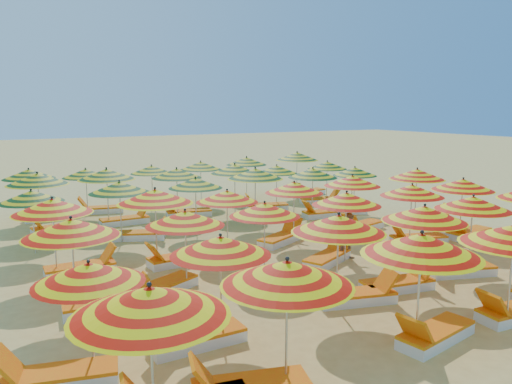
# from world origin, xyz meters

# --- Properties ---
(ground) EXTENTS (120.00, 120.00, 0.00)m
(ground) POSITION_xyz_m (0.00, 0.00, 0.00)
(ground) COLOR #E6C466
(ground) RESTS_ON ground
(umbrella_0) EXTENTS (2.51, 2.51, 2.10)m
(umbrella_0) POSITION_xyz_m (-5.76, -7.10, 1.85)
(umbrella_0) COLOR silver
(umbrella_0) RESTS_ON ground
(umbrella_1) EXTENTS (2.32, 2.32, 2.07)m
(umbrella_1) POSITION_xyz_m (-3.69, -6.96, 1.82)
(umbrella_1) COLOR silver
(umbrella_1) RESTS_ON ground
(umbrella_2) EXTENTS (2.42, 2.42, 2.15)m
(umbrella_2) POSITION_xyz_m (-1.03, -7.01, 1.89)
(umbrella_2) COLOR silver
(umbrella_2) RESTS_ON ground
(umbrella_6) EXTENTS (2.09, 2.09, 1.84)m
(umbrella_6) POSITION_xyz_m (-6.07, -4.95, 1.62)
(umbrella_6) COLOR silver
(umbrella_6) RESTS_ON ground
(umbrella_7) EXTENTS (1.98, 1.98, 1.95)m
(umbrella_7) POSITION_xyz_m (-3.75, -4.84, 1.72)
(umbrella_7) COLOR silver
(umbrella_7) RESTS_ON ground
(umbrella_8) EXTENTS (2.28, 2.28, 2.07)m
(umbrella_8) POSITION_xyz_m (-1.09, -4.88, 1.83)
(umbrella_8) COLOR silver
(umbrella_8) RESTS_ON ground
(umbrella_9) EXTENTS (2.03, 2.03, 2.03)m
(umbrella_9) POSITION_xyz_m (1.34, -4.95, 1.79)
(umbrella_9) COLOR silver
(umbrella_9) RESTS_ON ground
(umbrella_10) EXTENTS (2.47, 2.47, 2.00)m
(umbrella_10) POSITION_xyz_m (3.52, -4.57, 1.76)
(umbrella_10) COLOR silver
(umbrella_10) RESTS_ON ground
(umbrella_12) EXTENTS (2.11, 2.11, 2.05)m
(umbrella_12) POSITION_xyz_m (-5.92, -2.48, 1.81)
(umbrella_12) COLOR silver
(umbrella_12) RESTS_ON ground
(umbrella_13) EXTENTS (2.24, 2.24, 1.92)m
(umbrella_13) POSITION_xyz_m (-3.42, -2.28, 1.69)
(umbrella_13) COLOR silver
(umbrella_13) RESTS_ON ground
(umbrella_14) EXTENTS (2.17, 2.17, 1.89)m
(umbrella_14) POSITION_xyz_m (-1.29, -2.23, 1.67)
(umbrella_14) COLOR silver
(umbrella_14) RESTS_ON ground
(umbrella_15) EXTENTS (1.93, 1.93, 1.98)m
(umbrella_15) POSITION_xyz_m (1.16, -2.41, 1.74)
(umbrella_15) COLOR silver
(umbrella_15) RESTS_ON ground
(umbrella_16) EXTENTS (2.44, 2.44, 1.97)m
(umbrella_16) POSITION_xyz_m (3.78, -2.26, 1.74)
(umbrella_16) COLOR silver
(umbrella_16) RESTS_ON ground
(umbrella_17) EXTENTS (2.29, 2.29, 2.03)m
(umbrella_17) POSITION_xyz_m (5.80, -2.45, 1.79)
(umbrella_17) COLOR silver
(umbrella_17) RESTS_ON ground
(umbrella_18) EXTENTS (2.36, 2.36, 2.05)m
(umbrella_18) POSITION_xyz_m (-5.93, 0.10, 1.80)
(umbrella_18) COLOR silver
(umbrella_18) RESTS_ON ground
(umbrella_19) EXTENTS (2.38, 2.38, 2.13)m
(umbrella_19) POSITION_xyz_m (-3.44, -0.19, 1.87)
(umbrella_19) COLOR silver
(umbrella_19) RESTS_ON ground
(umbrella_20) EXTENTS (2.27, 2.27, 1.89)m
(umbrella_20) POSITION_xyz_m (-1.28, -0.09, 1.67)
(umbrella_20) COLOR silver
(umbrella_20) RESTS_ON ground
(umbrella_21) EXTENTS (2.17, 2.17, 1.93)m
(umbrella_21) POSITION_xyz_m (1.15, 0.10, 1.70)
(umbrella_21) COLOR silver
(umbrella_21) RESTS_ON ground
(umbrella_22) EXTENTS (2.33, 2.33, 2.00)m
(umbrella_22) POSITION_xyz_m (3.43, 0.04, 1.76)
(umbrella_22) COLOR silver
(umbrella_22) RESTS_ON ground
(umbrella_23) EXTENTS (2.38, 2.38, 2.09)m
(umbrella_23) POSITION_xyz_m (6.17, -0.23, 1.84)
(umbrella_23) COLOR silver
(umbrella_23) RESTS_ON ground
(umbrella_24) EXTENTS (2.19, 2.19, 1.90)m
(umbrella_24) POSITION_xyz_m (-6.18, 2.60, 1.68)
(umbrella_24) COLOR silver
(umbrella_24) RESTS_ON ground
(umbrella_25) EXTENTS (2.12, 2.12, 1.99)m
(umbrella_25) POSITION_xyz_m (-3.69, 2.52, 1.75)
(umbrella_25) COLOR silver
(umbrella_25) RESTS_ON ground
(umbrella_26) EXTENTS (2.36, 2.36, 1.92)m
(umbrella_26) POSITION_xyz_m (-1.14, 2.61, 1.69)
(umbrella_26) COLOR silver
(umbrella_26) RESTS_ON ground
(umbrella_27) EXTENTS (2.33, 2.33, 2.12)m
(umbrella_27) POSITION_xyz_m (1.13, 2.56, 1.86)
(umbrella_27) COLOR silver
(umbrella_27) RESTS_ON ground
(umbrella_28) EXTENTS (2.46, 2.46, 1.98)m
(umbrella_28) POSITION_xyz_m (3.55, 2.44, 1.74)
(umbrella_28) COLOR silver
(umbrella_28) RESTS_ON ground
(umbrella_29) EXTENTS (2.27, 2.27, 1.87)m
(umbrella_29) POSITION_xyz_m (5.76, 2.63, 1.64)
(umbrella_29) COLOR silver
(umbrella_29) RESTS_ON ground
(umbrella_30) EXTENTS (2.55, 2.55, 2.11)m
(umbrella_30) POSITION_xyz_m (-5.76, 4.90, 1.86)
(umbrella_30) COLOR silver
(umbrella_30) RESTS_ON ground
(umbrella_31) EXTENTS (2.53, 2.53, 2.12)m
(umbrella_31) POSITION_xyz_m (-3.51, 5.00, 1.86)
(umbrella_31) COLOR silver
(umbrella_31) RESTS_ON ground
(umbrella_32) EXTENTS (2.01, 2.01, 1.99)m
(umbrella_32) POSITION_xyz_m (-0.97, 4.83, 1.75)
(umbrella_32) COLOR silver
(umbrella_32) RESTS_ON ground
(umbrella_33) EXTENTS (2.53, 2.53, 2.04)m
(umbrella_33) POSITION_xyz_m (1.34, 4.58, 1.80)
(umbrella_33) COLOR silver
(umbrella_33) RESTS_ON ground
(umbrella_34) EXTENTS (2.15, 2.15, 1.85)m
(umbrella_34) POSITION_xyz_m (3.40, 4.79, 1.63)
(umbrella_34) COLOR silver
(umbrella_34) RESTS_ON ground
(umbrella_35) EXTENTS (2.30, 2.30, 1.86)m
(umbrella_35) POSITION_xyz_m (6.15, 4.95, 1.64)
(umbrella_35) COLOR silver
(umbrella_35) RESTS_ON ground
(umbrella_36) EXTENTS (2.20, 2.20, 1.99)m
(umbrella_36) POSITION_xyz_m (-5.82, 7.29, 1.75)
(umbrella_36) COLOR silver
(umbrella_36) RESTS_ON ground
(umbrella_37) EXTENTS (2.35, 2.35, 1.88)m
(umbrella_37) POSITION_xyz_m (-3.79, 7.29, 1.65)
(umbrella_37) COLOR silver
(umbrella_37) RESTS_ON ground
(umbrella_38) EXTENTS (2.27, 2.27, 1.85)m
(umbrella_38) POSITION_xyz_m (-1.13, 7.36, 1.63)
(umbrella_38) COLOR silver
(umbrella_38) RESTS_ON ground
(umbrella_39) EXTENTS (2.14, 2.14, 1.91)m
(umbrella_39) POSITION_xyz_m (1.01, 7.20, 1.68)
(umbrella_39) COLOR silver
(umbrella_39) RESTS_ON ground
(umbrella_40) EXTENTS (2.17, 2.17, 1.98)m
(umbrella_40) POSITION_xyz_m (3.40, 7.42, 1.74)
(umbrella_40) COLOR silver
(umbrella_40) RESTS_ON ground
(umbrella_41) EXTENTS (2.11, 2.11, 2.14)m
(umbrella_41) POSITION_xyz_m (5.89, 6.96, 1.89)
(umbrella_41) COLOR silver
(umbrella_41) RESTS_ON ground
(lounger_2) EXTENTS (1.81, 0.87, 0.69)m
(lounger_2) POSITION_xyz_m (-0.53, -6.99, 0.15)
(lounger_2) COLOR white
(lounger_2) RESTS_ON ground
(lounger_6) EXTENTS (1.82, 0.98, 0.69)m
(lounger_6) POSITION_xyz_m (-6.67, -5.18, 0.15)
(lounger_6) COLOR white
(lounger_6) RESTS_ON ground
(lounger_7) EXTENTS (1.73, 0.58, 0.69)m
(lounger_7) POSITION_xyz_m (-4.34, -5.02, 0.15)
(lounger_7) COLOR white
(lounger_7) RESTS_ON ground
(lounger_8) EXTENTS (1.82, 1.03, 0.69)m
(lounger_8) POSITION_xyz_m (-0.49, -4.88, 0.15)
(lounger_8) COLOR white
(lounger_8) RESTS_ON ground
(lounger_9) EXTENTS (1.81, 0.88, 0.69)m
(lounger_9) POSITION_xyz_m (0.83, -4.76, 0.15)
(lounger_9) COLOR white
(lounger_9) RESTS_ON ground
(lounger_10) EXTENTS (1.83, 1.11, 0.69)m
(lounger_10) POSITION_xyz_m (2.92, -4.74, 0.15)
(lounger_10) COLOR white
(lounger_10) RESTS_ON ground
(lounger_12) EXTENTS (1.78, 0.75, 0.69)m
(lounger_12) POSITION_xyz_m (-5.32, -2.70, 0.15)
(lounger_12) COLOR white
(lounger_12) RESTS_ON ground
(lounger_13) EXTENTS (1.82, 1.24, 0.69)m
(lounger_13) POSITION_xyz_m (-4.01, -2.26, 0.15)
(lounger_13) COLOR white
(lounger_13) RESTS_ON ground
(lounger_14) EXTENTS (1.82, 1.25, 0.69)m
(lounger_14) POSITION_xyz_m (0.66, -2.32, 0.15)
(lounger_14) COLOR white
(lounger_14) RESTS_ON ground
(lounger_15) EXTENTS (1.83, 1.09, 0.69)m
(lounger_15) POSITION_xyz_m (4.29, -2.10, 0.15)
(lounger_15) COLOR white
(lounger_15) RESTS_ON ground
(lounger_16) EXTENTS (1.78, 0.73, 0.69)m
(lounger_16) POSITION_xyz_m (6.31, -2.39, 0.15)
(lounger_16) COLOR white
(lounger_16) RESTS_ON ground
(lounger_17) EXTENTS (1.74, 0.62, 0.69)m
(lounger_17) POSITION_xyz_m (-5.34, 0.04, 0.15)
(lounger_17) COLOR white
(lounger_17) RESTS_ON ground
(lounger_18) EXTENTS (1.77, 0.69, 0.69)m
(lounger_18) POSITION_xyz_m (-2.94, -0.43, 0.15)
(lounger_18) COLOR white
(lounger_18) RESTS_ON ground
(lounger_19) EXTENTS (1.82, 1.25, 0.69)m
(lounger_19) POSITION_xyz_m (0.64, 0.04, 0.15)
(lounger_19) COLOR white
(lounger_19) RESTS_ON ground
(lounger_20) EXTENTS (1.82, 0.97, 0.69)m
(lounger_20) POSITION_xyz_m (3.93, 0.04, 0.15)
(lounger_20) COLOR white
(lounger_20) RESTS_ON ground
(lounger_21) EXTENTS (1.82, 0.95, 0.69)m
(lounger_21) POSITION_xyz_m (6.77, -0.39, 0.15)
(lounger_21) COLOR white
(lounger_21) RESTS_ON ground
(lounger_22) EXTENTS (1.82, 1.21, 0.69)m
(lounger_22) POSITION_xyz_m (-3.09, 2.64, 0.15)
(lounger_22) COLOR white
(lounger_22) RESTS_ON ground
(lounger_23) EXTENTS (1.80, 0.84, 0.69)m
(lounger_23) POSITION_xyz_m (4.05, 2.36, 0.15)
(lounger_23) COLOR white
(lounger_23) RESTS_ON ground
(lounger_24) EXTENTS (1.82, 1.25, 0.69)m
(lounger_24) POSITION_xyz_m (5.16, 2.54, 0.15)
(lounger_24) COLOR white
(lounger_24) RESTS_ON ground
(lounger_25) EXTENTS (1.80, 0.86, 0.69)m
(lounger_25) POSITION_xyz_m (-5.26, 4.79, 0.15)
(lounger_25) COLOR white
(lounger_25) RESTS_ON ground
(lounger_26) EXTENTS (1.74, 0.61, 0.69)m
(lounger_26) POSITION_xyz_m (-2.91, 4.97, 0.15)
(lounger_26) COLOR white
(lounger_26) RESTS_ON ground
(lounger_27) EXTENTS (1.81, 0.92, 0.69)m
(lounger_27) POSITION_xyz_m (-0.47, 5.08, 0.15)
(lounger_27) COLOR white
(lounger_27) RESTS_ON ground
(lounger_28) EXTENTS (1.83, 1.10, 0.69)m
(lounger_28) POSITION_xyz_m (2.81, 4.67, 0.15)
(lounger_28) COLOR white
(lounger_28) RESTS_ON ground
(lounger_29) EXTENTS (1.83, 1.13, 0.69)m
(lounger_29) POSITION_xyz_m (5.65, 4.70, 0.15)
(lounger_29) COLOR white
(lounger_29) RESTS_ON ground
(lounger_30) EXTENTS (1.80, 0.83, 0.69)m
(lounger_30) POSITION_xyz_m (-5.31, 7.07, 0.15)
(lounger_30) COLOR white
(lounger_30) RESTS_ON ground
(lounger_31) EXTENTS (1.82, 0.99, 0.69)m
(lounger_31) POSITION_xyz_m (-3.29, 7.40, 0.15)
(lounger_31) COLOR white
(lounger_31) RESTS_ON ground
(lounger_32) EXTENTS (1.80, 0.84, 0.69)m
(lounger_32) POSITION_xyz_m (6.39, 6.71, 0.15)
(lounger_32) COLOR white
(lounger_32) RESTS_ON ground
(beachgoer_b) EXTENTS (0.67, 0.54, 1.32)m
(beachgoer_b) POSITION_xyz_m (1.38, -2.34, 0.66)
(beachgoer_b) COLOR tan
(beachgoer_b) RESTS_ON ground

